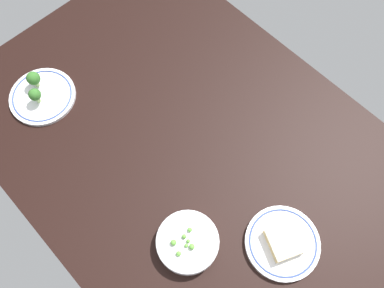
{
  "coord_description": "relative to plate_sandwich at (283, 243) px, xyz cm",
  "views": [
    {
      "loc": [
        -33.15,
        31.63,
        110.96
      ],
      "look_at": [
        0.0,
        0.0,
        6.0
      ],
      "focal_mm": 36.7,
      "sensor_mm": 36.0,
      "label": 1
    }
  ],
  "objects": [
    {
      "name": "plate_broccoli",
      "position": [
        81.89,
        20.08,
        -0.02
      ],
      "size": [
        20.49,
        20.49,
        7.08
      ],
      "color": "silver",
      "rests_on": "dining_table"
    },
    {
      "name": "bowl_peas",
      "position": [
        17.38,
        18.29,
        0.81
      ],
      "size": [
        16.62,
        16.62,
        5.36
      ],
      "color": "silver",
      "rests_on": "dining_table"
    },
    {
      "name": "dining_table",
      "position": [
        37.06,
        -2.11,
        -3.45
      ],
      "size": [
        141.53,
        95.79,
        4.0
      ],
      "primitive_type": "cube",
      "color": "black",
      "rests_on": "ground"
    },
    {
      "name": "plate_sandwich",
      "position": [
        0.0,
        0.0,
        0.0
      ],
      "size": [
        19.98,
        19.98,
        4.79
      ],
      "color": "silver",
      "rests_on": "dining_table"
    }
  ]
}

